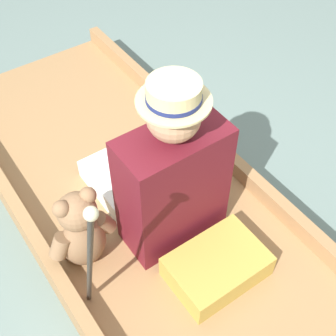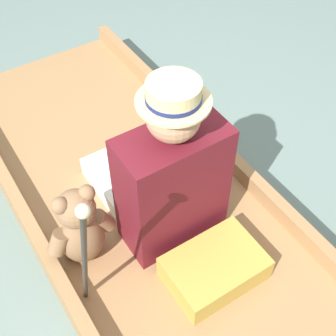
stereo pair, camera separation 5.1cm
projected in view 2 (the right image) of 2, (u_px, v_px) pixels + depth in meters
ground_plane at (154, 235)px, 2.46m from camera, size 16.00×16.00×0.00m
punt_boat at (153, 225)px, 2.39m from camera, size 1.14×3.14×0.25m
seat_cushion at (215, 268)px, 2.08m from camera, size 0.42×0.30×0.13m
seated_person at (164, 176)px, 2.09m from camera, size 0.47×0.71×0.89m
teddy_bear at (80, 228)px, 2.04m from camera, size 0.33×0.19×0.47m
wine_glass at (192, 132)px, 2.63m from camera, size 0.07×0.07×0.12m
walking_cane at (84, 256)px, 1.58m from camera, size 0.04×0.28×0.92m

